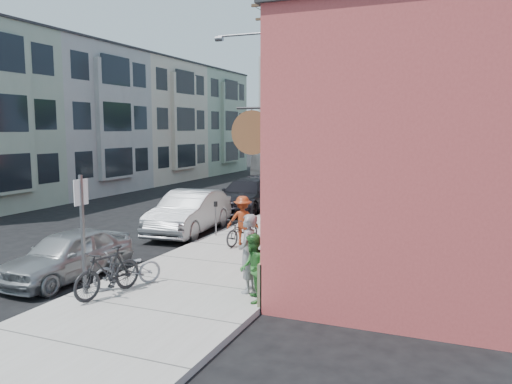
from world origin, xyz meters
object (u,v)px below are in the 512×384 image
at_px(parking_meter_near, 216,213).
at_px(car_3, 289,182).
at_px(cyclist, 243,220).
at_px(parked_bike_b, 128,269).
at_px(patron_grey, 248,253).
at_px(patron_green, 253,268).
at_px(car_1, 189,212).
at_px(tree_leafy_mid, 331,99).
at_px(patio_chair_a, 295,244).
at_px(tree_bare, 292,158).
at_px(patio_chair_b, 258,270).
at_px(sign_post, 82,223).
at_px(utility_pole_near, 269,97).
at_px(car_0, 68,255).
at_px(car_2, 247,195).
at_px(bus, 292,160).
at_px(parking_meter_far, 291,187).
at_px(tree_leafy_far, 360,103).

distance_m(parking_meter_near, car_3, 12.74).
relative_size(cyclist, parked_bike_b, 0.97).
distance_m(patron_grey, patron_green, 0.70).
bearing_deg(car_1, patron_green, -56.55).
bearing_deg(parked_bike_b, car_3, 130.29).
xyz_separation_m(parking_meter_near, parked_bike_b, (0.73, -6.15, -0.39)).
height_order(tree_leafy_mid, patio_chair_a, tree_leafy_mid).
xyz_separation_m(tree_bare, patio_chair_a, (3.14, -9.21, -1.99)).
distance_m(patio_chair_b, car_3, 18.40).
height_order(sign_post, utility_pole_near, utility_pole_near).
relative_size(utility_pole_near, car_0, 2.56).
relative_size(car_2, car_3, 0.96).
distance_m(parking_meter_near, car_2, 6.45).
bearing_deg(sign_post, car_0, 144.22).
height_order(sign_post, patron_green, sign_post).
bearing_deg(car_3, car_1, -93.62).
bearing_deg(patron_green, cyclist, -176.68).
bearing_deg(patron_grey, car_3, -174.19).
bearing_deg(patio_chair_a, tree_bare, 124.97).
bearing_deg(patron_green, parked_bike_b, -109.20).
relative_size(tree_leafy_mid, bus, 0.73).
relative_size(sign_post, tree_leafy_mid, 0.37).
relative_size(cyclist, car_3, 0.29).
height_order(parking_meter_far, car_1, car_1).
height_order(utility_pole_near, patio_chair_a, utility_pole_near).
relative_size(utility_pole_near, tree_bare, 2.06).
distance_m(parking_meter_far, utility_pole_near, 5.74).
bearing_deg(patron_green, car_2, -178.92).
bearing_deg(tree_bare, parking_meter_near, -94.41).
relative_size(tree_bare, patron_green, 3.16).
relative_size(tree_leafy_mid, patron_green, 4.92).
xyz_separation_m(tree_bare, tree_leafy_far, (-0.00, 16.73, 3.43)).
distance_m(patron_green, car_1, 8.51).
relative_size(tree_leafy_mid, car_2, 1.41).
distance_m(tree_leafy_mid, car_3, 5.73).
height_order(sign_post, tree_bare, tree_bare).
bearing_deg(sign_post, parking_meter_near, 90.83).
bearing_deg(car_1, patio_chair_b, -53.53).
relative_size(tree_leafy_far, patio_chair_a, 9.10).
distance_m(sign_post, tree_bare, 14.10).
bearing_deg(car_2, sign_post, -85.27).
distance_m(car_1, bus, 22.44).
relative_size(parking_meter_near, car_0, 0.32).
distance_m(cyclist, car_0, 5.72).
height_order(cyclist, parked_bike_b, cyclist).
height_order(tree_leafy_mid, bus, tree_leafy_mid).
distance_m(sign_post, tree_leafy_mid, 21.79).
height_order(parking_meter_far, tree_bare, tree_bare).
height_order(patron_grey, car_0, patron_grey).
distance_m(car_1, car_2, 5.63).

